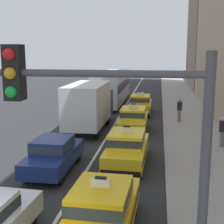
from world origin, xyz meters
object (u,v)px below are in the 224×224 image
Objects in this scene: traffic_light_pole at (132,174)px; taxi_right_third at (133,119)px; taxi_right_nearest at (102,210)px; pedestrian_trailing at (223,132)px; pedestrian_near_crosswalk at (179,110)px; sedan_left_second at (53,153)px; box_truck_left_third at (90,104)px; bus_left_fourth at (112,86)px; taxi_right_second at (127,147)px; taxi_right_fourth at (140,104)px.

taxi_right_third is at bearing 94.43° from traffic_light_pole.
taxi_right_nearest is 5.45m from traffic_light_pole.
taxi_right_nearest is 10.84m from pedestrian_trailing.
taxi_right_nearest reaches higher than pedestrian_near_crosswalk.
traffic_light_pole is (1.23, -4.42, 2.94)m from taxi_right_nearest.
sedan_left_second is at bearing -111.20° from taxi_right_third.
box_truck_left_third is 11.15m from bus_left_fourth.
taxi_right_third is 4.39m from pedestrian_near_crosswalk.
sedan_left_second is 0.95× the size of taxi_right_third.
taxi_right_second is 6.46m from taxi_right_third.
taxi_right_nearest is (3.19, -24.18, -0.94)m from bus_left_fourth.
taxi_right_second is 1.01× the size of taxi_right_fourth.
bus_left_fourth is 2.45× the size of taxi_right_third.
traffic_light_pole reaches higher than bus_left_fourth.
pedestrian_trailing is at bearing 28.94° from sedan_left_second.
pedestrian_near_crosswalk is at bearing 84.59° from traffic_light_pole.
pedestrian_near_crosswalk reaches higher than sedan_left_second.
taxi_right_second is 9.90m from pedestrian_near_crosswalk.
box_truck_left_third reaches higher than pedestrian_near_crosswalk.
taxi_right_third is 6.31m from taxi_right_fourth.
taxi_right_second is 0.83× the size of traffic_light_pole.
taxi_right_nearest is at bearing -90.04° from taxi_right_fourth.
taxi_right_nearest reaches higher than sedan_left_second.
box_truck_left_third is 1.53× the size of taxi_right_fourth.
taxi_right_fourth is at bearing 77.47° from sedan_left_second.
taxi_right_second is at bearing -147.24° from pedestrian_trailing.
taxi_right_fourth is (3.13, 14.10, 0.03)m from sedan_left_second.
bus_left_fourth reaches higher than taxi_right_nearest.
box_truck_left_third reaches higher than taxi_right_second.
taxi_right_second reaches higher than sedan_left_second.
pedestrian_trailing is (8.28, -3.48, -0.78)m from box_truck_left_third.
box_truck_left_third is at bearing -89.69° from bus_left_fourth.
taxi_right_second is (3.31, -17.86, -0.94)m from bus_left_fourth.
sedan_left_second is at bearing -151.06° from pedestrian_trailing.
bus_left_fourth reaches higher than taxi_right_second.
box_truck_left_third is 18.10m from traffic_light_pole.
box_truck_left_third is 3.18m from taxi_right_third.
pedestrian_near_crosswalk is 0.31× the size of traffic_light_pole.
sedan_left_second is 10.77m from traffic_light_pole.
taxi_right_nearest is at bearing -91.06° from taxi_right_second.
bus_left_fourth is 2.43× the size of taxi_right_second.
taxi_right_third is 2.71× the size of pedestrian_trailing.
box_truck_left_third is 1.25× the size of traffic_light_pole.
traffic_light_pole is at bearing -65.13° from sedan_left_second.
bus_left_fourth is 6.65× the size of pedestrian_trailing.
bus_left_fourth is 16.86m from pedestrian_trailing.
pedestrian_trailing is at bearing 61.68° from taxi_right_nearest.
pedestrian_trailing is (8.34, -14.63, -0.83)m from bus_left_fourth.
sedan_left_second is at bearing 114.87° from traffic_light_pole.
pedestrian_trailing reaches higher than sedan_left_second.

